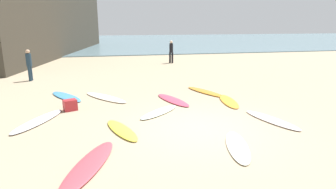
% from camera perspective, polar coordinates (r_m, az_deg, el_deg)
% --- Properties ---
extents(ground_plane, '(120.00, 120.00, 0.00)m').
position_cam_1_polar(ground_plane, '(8.57, 6.22, -6.74)').
color(ground_plane, tan).
extents(ocean_water, '(120.00, 40.00, 0.08)m').
position_cam_1_polar(ocean_water, '(46.72, -8.84, 10.52)').
color(ocean_water, slate).
rests_on(ocean_water, ground_plane).
extents(surfboard_0, '(1.43, 2.54, 0.08)m').
position_cam_1_polar(surfboard_0, '(6.62, -15.55, -13.47)').
color(surfboard_0, '#E14552').
rests_on(surfboard_0, ground_plane).
extents(surfboard_1, '(1.12, 2.24, 0.07)m').
position_cam_1_polar(surfboard_1, '(9.69, 20.08, -4.80)').
color(surfboard_1, silver).
rests_on(surfboard_1, ground_plane).
extents(surfboard_2, '(0.82, 2.07, 0.07)m').
position_cam_1_polar(surfboard_2, '(11.45, 12.09, -1.31)').
color(surfboard_2, '#F4A12F').
rests_on(surfboard_2, ground_plane).
extents(surfboard_3, '(2.01, 2.37, 0.07)m').
position_cam_1_polar(surfboard_3, '(12.04, -12.47, -0.57)').
color(surfboard_3, '#F3E1C1').
rests_on(surfboard_3, ground_plane).
extents(surfboard_4, '(1.11, 1.99, 0.08)m').
position_cam_1_polar(surfboard_4, '(8.39, -9.29, -7.03)').
color(surfboard_4, yellow).
rests_on(surfboard_4, ground_plane).
extents(surfboard_5, '(1.76, 1.69, 0.08)m').
position_cam_1_polar(surfboard_5, '(9.87, -1.76, -3.52)').
color(surfboard_5, white).
rests_on(surfboard_5, ground_plane).
extents(surfboard_6, '(1.48, 2.38, 0.09)m').
position_cam_1_polar(surfboard_6, '(9.88, -24.60, -4.82)').
color(surfboard_6, silver).
rests_on(surfboard_6, ground_plane).
extents(surfboard_7, '(1.73, 2.24, 0.08)m').
position_cam_1_polar(surfboard_7, '(12.63, -19.78, -0.37)').
color(surfboard_7, '#4B9FDA').
rests_on(surfboard_7, ground_plane).
extents(surfboard_8, '(1.24, 2.26, 0.07)m').
position_cam_1_polar(surfboard_8, '(11.38, 0.97, -1.09)').
color(surfboard_8, '#E5425C').
rests_on(surfboard_8, ground_plane).
extents(surfboard_9, '(1.05, 2.05, 0.06)m').
position_cam_1_polar(surfboard_9, '(7.48, 13.79, -10.07)').
color(surfboard_9, '#E9E9CC').
rests_on(surfboard_9, ground_plane).
extents(surfboard_10, '(1.38, 2.38, 0.08)m').
position_cam_1_polar(surfboard_10, '(12.80, 7.57, 0.55)').
color(surfboard_10, orange).
rests_on(surfboard_10, ground_plane).
extents(beachgoer_near, '(0.39, 0.39, 1.71)m').
position_cam_1_polar(beachgoer_near, '(21.81, 0.65, 8.82)').
color(beachgoer_near, black).
rests_on(beachgoer_near, ground_plane).
extents(beachgoer_mid, '(0.31, 0.34, 1.67)m').
position_cam_1_polar(beachgoer_mid, '(16.82, -26.14, 5.60)').
color(beachgoer_mid, '#1E3342').
rests_on(beachgoer_mid, ground_plane).
extents(beach_cooler, '(0.54, 0.48, 0.39)m').
position_cam_1_polar(beach_cooler, '(10.71, -19.07, -2.02)').
color(beach_cooler, '#B2282D').
rests_on(beach_cooler, ground_plane).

